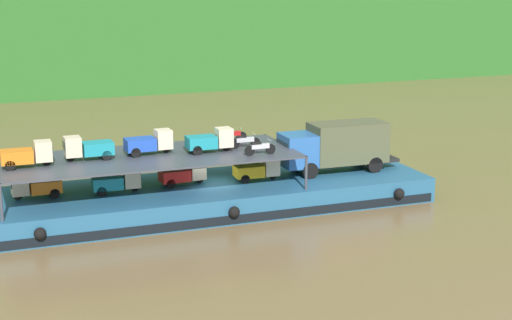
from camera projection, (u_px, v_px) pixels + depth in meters
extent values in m
plane|color=brown|center=(213.00, 207.00, 48.25)|extent=(400.00, 400.00, 0.00)
cube|color=#23567A|center=(213.00, 195.00, 48.07)|extent=(26.28, 7.48, 1.50)
cube|color=black|center=(233.00, 220.00, 44.75)|extent=(25.75, 0.06, 0.50)
sphere|color=black|center=(40.00, 234.00, 40.86)|extent=(0.64, 0.64, 0.64)
sphere|color=black|center=(234.00, 212.00, 44.47)|extent=(0.64, 0.64, 0.64)
sphere|color=black|center=(399.00, 194.00, 48.09)|extent=(0.64, 0.64, 0.64)
cube|color=#285BA3|center=(298.00, 150.00, 49.40)|extent=(2.04, 2.22, 2.00)
cube|color=#192833|center=(282.00, 146.00, 48.98)|extent=(0.09, 1.84, 0.60)
cube|color=#474C33|center=(348.00, 142.00, 50.46)|extent=(4.84, 2.38, 2.50)
cube|color=black|center=(347.00, 162.00, 50.76)|extent=(6.82, 1.49, 0.20)
cylinder|color=black|center=(297.00, 163.00, 50.71)|extent=(1.00, 0.30, 1.00)
cylinder|color=black|center=(310.00, 171.00, 48.87)|extent=(1.00, 0.30, 1.00)
cylinder|color=black|center=(360.00, 158.00, 52.17)|extent=(1.00, 0.30, 1.00)
cylinder|color=black|center=(375.00, 165.00, 50.33)|extent=(1.00, 0.30, 1.00)
cylinder|color=#383D47|center=(265.00, 150.00, 52.22)|extent=(0.16, 0.16, 2.00)
cylinder|color=#383D47|center=(306.00, 173.00, 46.30)|extent=(0.16, 0.16, 2.00)
cylinder|color=#383D47|center=(1.00, 203.00, 40.48)|extent=(0.16, 0.16, 2.00)
cube|color=#383D47|center=(149.00, 157.00, 46.13)|extent=(17.08, 6.68, 0.10)
cube|color=orange|center=(46.00, 186.00, 44.98)|extent=(1.74, 1.26, 0.70)
cube|color=#C6B793|center=(20.00, 185.00, 44.40)|extent=(0.94, 1.03, 1.10)
cube|color=#19232D|center=(11.00, 184.00, 44.20)|extent=(0.07, 0.85, 0.38)
cylinder|color=black|center=(17.00, 195.00, 44.48)|extent=(0.56, 0.16, 0.56)
cylinder|color=black|center=(52.00, 189.00, 45.69)|extent=(0.56, 0.16, 0.56)
cylinder|color=black|center=(55.00, 193.00, 44.74)|extent=(0.56, 0.16, 0.56)
cube|color=teal|center=(107.00, 183.00, 45.63)|extent=(1.75, 1.28, 0.70)
cube|color=beige|center=(132.00, 177.00, 46.00)|extent=(0.95, 1.04, 1.10)
cube|color=#19232D|center=(140.00, 175.00, 46.12)|extent=(0.08, 0.85, 0.38)
cylinder|color=black|center=(135.00, 186.00, 46.18)|extent=(0.57, 0.17, 0.56)
cylinder|color=black|center=(102.00, 192.00, 45.10)|extent=(0.57, 0.17, 0.56)
cylinder|color=black|center=(99.00, 187.00, 46.08)|extent=(0.57, 0.17, 0.56)
cube|color=red|center=(174.00, 175.00, 47.27)|extent=(1.77, 1.29, 0.70)
cube|color=#C6B793|center=(197.00, 170.00, 47.78)|extent=(0.96, 1.05, 1.10)
cube|color=#19232D|center=(204.00, 167.00, 47.94)|extent=(0.09, 0.85, 0.38)
cylinder|color=black|center=(199.00, 178.00, 47.97)|extent=(0.57, 0.17, 0.56)
cylinder|color=black|center=(171.00, 184.00, 46.72)|extent=(0.57, 0.17, 0.56)
cylinder|color=black|center=(165.00, 180.00, 47.67)|extent=(0.57, 0.17, 0.56)
cube|color=gold|center=(249.00, 171.00, 48.28)|extent=(1.75, 1.27, 0.70)
cube|color=beige|center=(271.00, 166.00, 48.66)|extent=(0.94, 1.04, 1.10)
cube|color=#19232D|center=(278.00, 164.00, 48.78)|extent=(0.07, 0.85, 0.38)
cylinder|color=black|center=(273.00, 174.00, 48.83)|extent=(0.57, 0.16, 0.56)
cylinder|color=black|center=(245.00, 179.00, 47.75)|extent=(0.57, 0.16, 0.56)
cylinder|color=black|center=(240.00, 175.00, 48.72)|extent=(0.57, 0.16, 0.56)
cube|color=orange|center=(17.00, 156.00, 43.27)|extent=(1.71, 1.22, 0.70)
cube|color=beige|center=(43.00, 151.00, 43.69)|extent=(0.91, 1.01, 1.10)
cube|color=#19232D|center=(52.00, 148.00, 43.82)|extent=(0.05, 0.85, 0.38)
cylinder|color=black|center=(47.00, 160.00, 43.87)|extent=(0.56, 0.15, 0.56)
cylinder|color=black|center=(10.00, 166.00, 42.74)|extent=(0.56, 0.15, 0.56)
cylinder|color=black|center=(9.00, 161.00, 43.70)|extent=(0.56, 0.15, 0.56)
cube|color=teal|center=(98.00, 148.00, 45.29)|extent=(1.72, 1.22, 0.70)
cube|color=beige|center=(73.00, 147.00, 44.74)|extent=(0.91, 1.01, 1.10)
cube|color=#19232D|center=(64.00, 145.00, 44.55)|extent=(0.05, 0.85, 0.38)
cylinder|color=black|center=(70.00, 156.00, 44.82)|extent=(0.56, 0.15, 0.56)
cylinder|color=black|center=(103.00, 152.00, 45.99)|extent=(0.56, 0.15, 0.56)
cylinder|color=black|center=(107.00, 155.00, 45.04)|extent=(0.56, 0.15, 0.56)
cube|color=#1E47B7|center=(140.00, 144.00, 46.26)|extent=(1.74, 1.25, 0.70)
cube|color=beige|center=(163.00, 139.00, 46.73)|extent=(0.93, 1.03, 1.10)
cube|color=#19232D|center=(171.00, 136.00, 46.88)|extent=(0.07, 0.85, 0.38)
cylinder|color=black|center=(166.00, 148.00, 46.91)|extent=(0.56, 0.16, 0.56)
cylinder|color=black|center=(136.00, 153.00, 45.71)|extent=(0.56, 0.16, 0.56)
cylinder|color=black|center=(131.00, 149.00, 46.67)|extent=(0.56, 0.16, 0.56)
cube|color=teal|center=(201.00, 142.00, 46.81)|extent=(1.72, 1.23, 0.70)
cube|color=beige|center=(224.00, 137.00, 47.22)|extent=(0.92, 1.01, 1.10)
cube|color=#19232D|center=(232.00, 135.00, 47.35)|extent=(0.05, 0.85, 0.38)
cylinder|color=black|center=(226.00, 146.00, 47.40)|extent=(0.56, 0.15, 0.56)
cylinder|color=black|center=(197.00, 150.00, 46.27)|extent=(0.56, 0.15, 0.56)
cylinder|color=black|center=(192.00, 147.00, 47.24)|extent=(0.56, 0.15, 0.56)
cylinder|color=black|center=(271.00, 149.00, 46.55)|extent=(0.60, 0.10, 0.60)
cylinder|color=black|center=(250.00, 151.00, 46.09)|extent=(0.60, 0.10, 0.60)
cube|color=#B7B7BC|center=(260.00, 146.00, 46.27)|extent=(1.10, 0.21, 0.28)
cube|color=black|center=(256.00, 143.00, 46.14)|extent=(0.60, 0.20, 0.12)
cylinder|color=#B2B2B7|center=(269.00, 140.00, 46.38)|extent=(0.04, 0.55, 0.04)
cylinder|color=black|center=(255.00, 142.00, 48.27)|extent=(0.60, 0.12, 0.60)
cylinder|color=black|center=(235.00, 144.00, 47.87)|extent=(0.60, 0.12, 0.60)
cube|color=#B7B7BC|center=(245.00, 140.00, 48.02)|extent=(1.11, 0.24, 0.28)
cube|color=black|center=(241.00, 137.00, 47.90)|extent=(0.61, 0.22, 0.12)
cylinder|color=#B2B2B7|center=(254.00, 134.00, 48.11)|extent=(0.06, 0.55, 0.04)
cylinder|color=black|center=(242.00, 136.00, 50.01)|extent=(0.61, 0.15, 0.60)
cylinder|color=black|center=(222.00, 138.00, 49.67)|extent=(0.61, 0.15, 0.60)
cube|color=#B21919|center=(232.00, 133.00, 49.79)|extent=(1.11, 0.30, 0.28)
cube|color=black|center=(228.00, 131.00, 49.68)|extent=(0.62, 0.25, 0.12)
cylinder|color=#B2B2B7|center=(240.00, 128.00, 49.85)|extent=(0.09, 0.55, 0.04)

